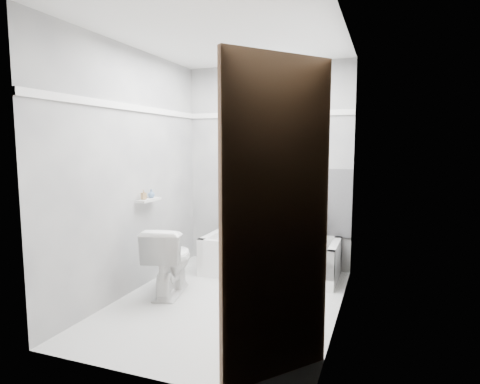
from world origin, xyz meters
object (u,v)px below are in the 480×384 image
at_px(bathtub, 270,256).
at_px(soap_bottle_a, 144,194).
at_px(toilet, 170,260).
at_px(door, 309,234).
at_px(office_chair, 300,225).
at_px(soap_bottle_b, 151,193).

xyz_separation_m(bathtub, soap_bottle_a, (-1.09, -0.84, 0.76)).
distance_m(toilet, door, 2.17).
relative_size(bathtub, toilet, 2.21).
xyz_separation_m(office_chair, toilet, (-1.09, -0.95, -0.24)).
bearing_deg(office_chair, soap_bottle_b, -164.83).
relative_size(office_chair, soap_bottle_b, 10.03).
xyz_separation_m(bathtub, door, (0.83, -2.21, 0.79)).
relative_size(bathtub, soap_bottle_a, 15.19).
relative_size(bathtub, door, 0.75).
distance_m(toilet, soap_bottle_a, 0.71).
relative_size(office_chair, soap_bottle_a, 9.29).
bearing_deg(toilet, door, 128.98).
height_order(bathtub, office_chair, office_chair).
bearing_deg(office_chair, bathtub, 176.19).
height_order(soap_bottle_a, soap_bottle_b, soap_bottle_a).
xyz_separation_m(door, soap_bottle_b, (-1.92, 1.51, -0.04)).
distance_m(office_chair, door, 2.35).
bearing_deg(door, office_chair, 102.68).
xyz_separation_m(office_chair, door, (0.51, -2.26, 0.42)).
xyz_separation_m(toilet, soap_bottle_b, (-0.32, 0.20, 0.63)).
relative_size(office_chair, door, 0.46).
distance_m(door, soap_bottle_b, 2.45).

